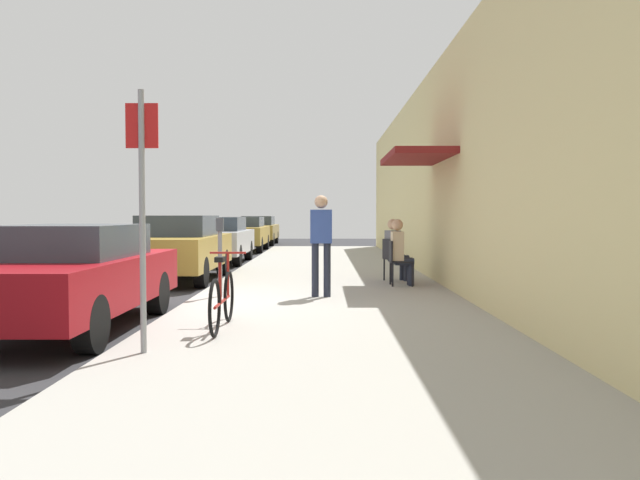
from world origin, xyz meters
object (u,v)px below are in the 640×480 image
at_px(parked_car_1, 178,247).
at_px(parking_meter, 220,251).
at_px(parked_car_4, 258,230).
at_px(cafe_chair_0, 397,260).
at_px(parked_car_2, 218,239).
at_px(seated_patron_1, 395,248).
at_px(cafe_chair_1, 393,257).
at_px(street_sign, 142,200).
at_px(seated_patron_0, 400,250).
at_px(bicycle_0, 222,299).
at_px(parked_car_0, 69,275).
at_px(parked_car_3, 244,233).
at_px(pedestrian_standing, 321,237).

bearing_deg(parked_car_1, parking_meter, -67.02).
height_order(parked_car_4, cafe_chair_0, parked_car_4).
xyz_separation_m(parked_car_2, parking_meter, (1.55, -9.03, 0.14)).
relative_size(parked_car_1, seated_patron_1, 3.41).
bearing_deg(cafe_chair_1, parked_car_2, 125.90).
xyz_separation_m(parking_meter, street_sign, (-0.05, -4.36, 0.75)).
xyz_separation_m(parked_car_4, street_sign, (1.50, -25.60, 0.89)).
bearing_deg(seated_patron_1, seated_patron_0, -90.06).
xyz_separation_m(parking_meter, bicycle_0, (0.52, -3.04, -0.41)).
distance_m(parking_meter, cafe_chair_0, 3.59).
xyz_separation_m(parked_car_4, bicycle_0, (2.07, -24.28, -0.27)).
height_order(parked_car_0, parked_car_1, parked_car_1).
xyz_separation_m(parked_car_3, bicycle_0, (2.07, -18.45, -0.26)).
bearing_deg(cafe_chair_0, parked_car_0, -138.73).
height_order(parked_car_4, seated_patron_1, parked_car_4).
distance_m(cafe_chair_0, seated_patron_0, 0.20).
xyz_separation_m(parked_car_2, cafe_chair_0, (4.72, -7.37, -0.12)).
bearing_deg(street_sign, parked_car_2, 96.40).
bearing_deg(cafe_chair_0, street_sign, -118.16).
xyz_separation_m(parked_car_1, street_sign, (1.50, -8.01, 0.87)).
distance_m(parked_car_1, cafe_chair_1, 4.87).
distance_m(parked_car_4, bicycle_0, 24.37).
distance_m(bicycle_0, seated_patron_0, 5.44).
distance_m(parked_car_2, seated_patron_0, 8.78).
xyz_separation_m(parked_car_1, parked_car_4, (-0.00, 17.59, -0.02)).
distance_m(cafe_chair_0, seated_patron_1, 0.88).
relative_size(parked_car_2, bicycle_0, 2.57).
height_order(parked_car_4, bicycle_0, parked_car_4).
bearing_deg(parked_car_0, street_sign, -51.33).
height_order(parked_car_2, seated_patron_1, parked_car_2).
height_order(parked_car_3, street_sign, street_sign).
bearing_deg(seated_patron_0, pedestrian_standing, -132.07).
bearing_deg(parking_meter, parked_car_1, 112.98).
bearing_deg(bicycle_0, parked_car_0, 164.88).
distance_m(street_sign, cafe_chair_1, 7.64).
distance_m(street_sign, bicycle_0, 1.84).
xyz_separation_m(parked_car_2, seated_patron_1, (4.78, -6.51, 0.07)).
relative_size(parked_car_3, cafe_chair_1, 5.06).
relative_size(parking_meter, cafe_chair_1, 1.52).
distance_m(parked_car_2, cafe_chair_1, 8.06).
relative_size(parked_car_2, parked_car_4, 1.00).
bearing_deg(parking_meter, bicycle_0, -80.25).
bearing_deg(seated_patron_0, seated_patron_1, 89.94).
height_order(seated_patron_0, cafe_chair_1, seated_patron_0).
height_order(cafe_chair_0, pedestrian_standing, pedestrian_standing).
bearing_deg(parked_car_4, parking_meter, -85.83).
xyz_separation_m(parked_car_3, pedestrian_standing, (3.25, -15.44, 0.38)).
bearing_deg(pedestrian_standing, parked_car_0, -143.03).
xyz_separation_m(parked_car_0, parking_meter, (1.55, 2.48, 0.17)).
height_order(cafe_chair_0, seated_patron_0, seated_patron_0).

